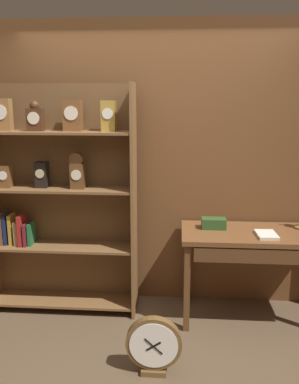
% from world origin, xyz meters
% --- Properties ---
extents(back_wood_panel, '(4.80, 0.05, 2.60)m').
position_xyz_m(back_wood_panel, '(0.00, 1.30, 1.30)').
color(back_wood_panel, brown).
rests_on(back_wood_panel, ground).
extents(bookshelf, '(1.35, 0.31, 2.05)m').
position_xyz_m(bookshelf, '(-0.89, 1.03, 1.06)').
color(bookshelf, brown).
rests_on(bookshelf, ground).
extents(workbench, '(1.30, 0.59, 0.81)m').
position_xyz_m(workbench, '(0.87, 0.92, 0.71)').
color(workbench, brown).
rests_on(workbench, ground).
extents(toolbox_small, '(0.21, 0.12, 0.09)m').
position_xyz_m(toolbox_small, '(0.50, 1.02, 0.85)').
color(toolbox_small, '#2D5123').
rests_on(toolbox_small, workbench).
extents(open_repair_manual, '(0.17, 0.23, 0.02)m').
position_xyz_m(open_repair_manual, '(0.92, 0.84, 0.82)').
color(open_repair_manual, silver).
rests_on(open_repair_manual, workbench).
extents(round_clock_large, '(0.40, 0.11, 0.44)m').
position_xyz_m(round_clock_large, '(0.03, 0.14, 0.22)').
color(round_clock_large, brown).
rests_on(round_clock_large, ground).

